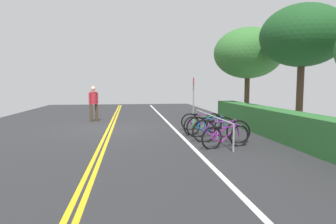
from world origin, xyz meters
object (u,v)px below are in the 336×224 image
(bicycle_4, at_px, (226,137))
(bicycle_2, at_px, (211,127))
(bike_rack, at_px, (211,121))
(pedestrian, at_px, (94,101))
(sign_post_near, at_px, (193,96))
(bicycle_3, at_px, (221,131))
(tree_mid, at_px, (302,36))
(bicycle_0, at_px, (202,121))
(bicycle_1, at_px, (203,125))
(tree_near_left, at_px, (248,53))

(bicycle_4, bearing_deg, bicycle_2, 178.87)
(bicycle_2, height_order, bicycle_4, bicycle_2)
(bike_rack, bearing_deg, bicycle_4, -1.15)
(pedestrian, distance_m, sign_post_near, 5.04)
(bicycle_3, height_order, pedestrian, pedestrian)
(bike_rack, bearing_deg, pedestrian, -137.41)
(pedestrian, height_order, tree_mid, tree_mid)
(bicycle_0, bearing_deg, bicycle_2, -3.12)
(sign_post_near, bearing_deg, bicycle_0, 4.38)
(bicycle_2, relative_size, bicycle_4, 1.07)
(bicycle_0, xyz_separation_m, bicycle_4, (3.32, -0.12, -0.01))
(pedestrian, bearing_deg, bicycle_3, 38.40)
(bicycle_0, bearing_deg, bicycle_3, -0.67)
(bike_rack, distance_m, tree_mid, 5.14)
(bicycle_0, distance_m, bicycle_3, 2.58)
(bicycle_2, relative_size, sign_post_near, 0.79)
(bicycle_2, xyz_separation_m, tree_mid, (-1.01, 3.93, 3.35))
(bicycle_1, relative_size, bicycle_2, 0.95)
(bicycle_1, height_order, tree_mid, tree_mid)
(bike_rack, distance_m, pedestrian, 6.75)
(tree_near_left, bearing_deg, bicycle_1, -41.88)
(bicycle_0, distance_m, tree_near_left, 4.99)
(bicycle_0, bearing_deg, bike_rack, -3.02)
(tree_mid, bearing_deg, bicycle_0, -99.38)
(bicycle_4, distance_m, tree_near_left, 7.34)
(sign_post_near, height_order, tree_mid, tree_mid)
(bike_rack, bearing_deg, tree_mid, 105.36)
(bicycle_4, relative_size, sign_post_near, 0.74)
(bicycle_1, distance_m, tree_mid, 5.25)
(bike_rack, height_order, tree_mid, tree_mid)
(bicycle_2, bearing_deg, bicycle_3, 3.66)
(tree_mid, bearing_deg, bike_rack, -74.64)
(bicycle_0, bearing_deg, pedestrian, -124.93)
(bicycle_1, relative_size, pedestrian, 0.93)
(sign_post_near, bearing_deg, bike_rack, -0.06)
(bicycle_0, relative_size, sign_post_near, 0.78)
(bicycle_1, bearing_deg, tree_mid, 94.47)
(bicycle_3, bearing_deg, pedestrian, -141.60)
(bicycle_2, height_order, tree_mid, tree_mid)
(bicycle_2, bearing_deg, pedestrian, -137.02)
(bicycle_0, distance_m, bicycle_4, 3.33)
(bicycle_1, bearing_deg, sign_post_near, 177.51)
(bike_rack, xyz_separation_m, sign_post_near, (-2.86, 0.00, 0.72))
(bicycle_2, bearing_deg, bicycle_4, -1.13)
(bike_rack, bearing_deg, sign_post_near, 179.94)
(bicycle_1, relative_size, sign_post_near, 0.75)
(bike_rack, bearing_deg, bicycle_2, 179.51)
(bicycle_2, relative_size, tree_near_left, 0.37)
(bicycle_3, xyz_separation_m, tree_mid, (-1.95, 3.87, 3.34))
(bicycle_2, bearing_deg, tree_mid, 104.47)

